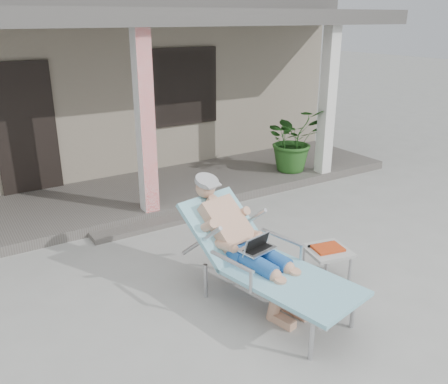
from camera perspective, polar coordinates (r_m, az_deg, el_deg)
ground at (r=5.60m, az=0.25°, el=-10.68°), size 60.00×60.00×0.00m
house at (r=10.93m, az=-18.76°, el=12.90°), size 10.40×5.40×3.30m
porch_deck at (r=8.02m, az=-11.29°, el=-0.60°), size 10.00×2.00×0.15m
porch_overhang at (r=7.46m, az=-12.63°, el=19.14°), size 10.00×2.30×2.85m
porch_step at (r=7.04m, az=-7.84°, el=-3.73°), size 2.00×0.30×0.07m
lounger at (r=4.90m, az=3.65°, el=-4.55°), size 1.17×2.14×1.35m
side_table at (r=5.59m, az=12.33°, el=-7.08°), size 0.56×0.56×0.42m
potted_palm at (r=8.96m, az=8.33°, el=6.30°), size 1.17×1.05×1.19m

